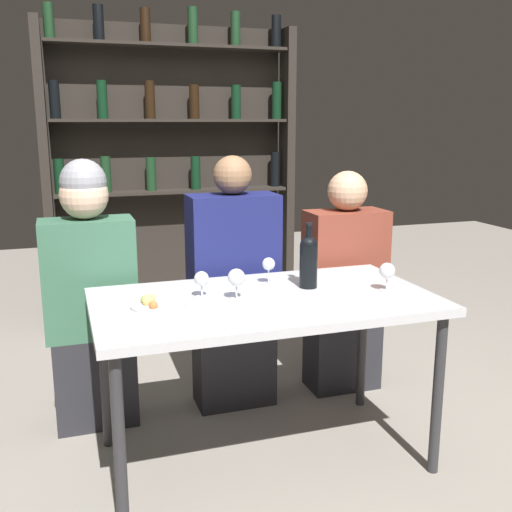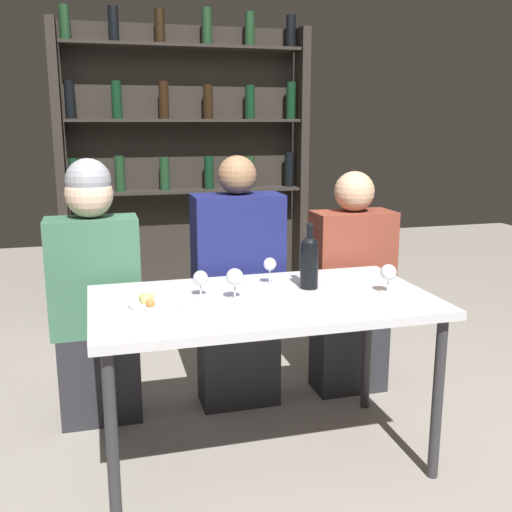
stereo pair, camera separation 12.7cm
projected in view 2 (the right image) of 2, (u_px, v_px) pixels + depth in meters
name	position (u px, v px, depth m)	size (l,w,h in m)	color
ground_plane	(263.00, 457.00, 2.61)	(10.00, 10.00, 0.00)	gray
dining_table	(263.00, 312.00, 2.46)	(1.39, 0.76, 0.73)	silver
wine_rack_wall	(186.00, 163.00, 4.24)	(1.75, 0.21, 2.17)	#28231E
wine_bottle	(309.00, 260.00, 2.56)	(0.08, 0.08, 0.28)	black
wine_glass_0	(270.00, 266.00, 2.63)	(0.06, 0.06, 0.12)	silver
wine_glass_1	(201.00, 279.00, 2.45)	(0.06, 0.06, 0.11)	silver
wine_glass_2	(235.00, 278.00, 2.41)	(0.07, 0.07, 0.13)	silver
wine_glass_3	(388.00, 273.00, 2.50)	(0.07, 0.07, 0.12)	silver
food_plate_0	(153.00, 302.00, 2.35)	(0.22, 0.22, 0.05)	silver
seated_person_left	(95.00, 297.00, 2.82)	(0.42, 0.22, 1.27)	#26262B
seated_person_center	(238.00, 292.00, 3.00)	(0.44, 0.22, 1.27)	#26262B
seated_person_right	(351.00, 290.00, 3.17)	(0.42, 0.22, 1.18)	#26262B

